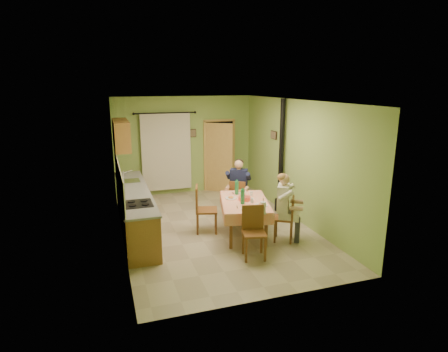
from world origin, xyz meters
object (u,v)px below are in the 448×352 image
object	(u,v)px
chair_far	(238,206)
chair_near	(254,243)
chair_right	(284,227)
stove_flue	(281,171)
man_right	(285,200)
dining_table	(245,218)
man_far	(238,182)
chair_left	(206,218)

from	to	relation	value
chair_far	chair_near	xyz separation A→B (m)	(-0.47, -2.11, 0.00)
chair_right	stove_flue	xyz separation A→B (m)	(0.75, 1.72, 0.74)
chair_near	stove_flue	distance (m)	2.87
man_right	dining_table	bearing A→B (deg)	82.40
dining_table	chair_far	bearing A→B (deg)	91.33
chair_right	man_right	world-z (taller)	man_right
man_far	man_right	world-z (taller)	same
chair_right	chair_left	bearing A→B (deg)	85.92
chair_right	chair_far	bearing A→B (deg)	45.78
dining_table	man_far	size ratio (longest dim) A/B	1.28
man_far	dining_table	bearing A→B (deg)	-73.80
chair_left	stove_flue	distance (m)	2.39
man_far	man_right	distance (m)	1.64
stove_flue	dining_table	bearing A→B (deg)	-139.95
chair_right	man_right	xyz separation A→B (m)	(-0.01, 0.01, 0.59)
chair_left	man_right	distance (m)	1.79
chair_right	man_far	world-z (taller)	man_far
stove_flue	chair_left	bearing A→B (deg)	-160.92
stove_flue	chair_right	bearing A→B (deg)	-113.63
dining_table	chair_left	world-z (taller)	chair_left
dining_table	chair_left	bearing A→B (deg)	162.79
dining_table	man_far	bearing A→B (deg)	91.14
man_far	chair_left	bearing A→B (deg)	-118.21
chair_left	man_right	bearing A→B (deg)	70.30
man_far	stove_flue	size ratio (longest dim) A/B	0.50
chair_left	man_far	size ratio (longest dim) A/B	0.73
dining_table	stove_flue	world-z (taller)	stove_flue
dining_table	chair_near	distance (m)	1.08
chair_left	man_far	bearing A→B (deg)	137.66
dining_table	stove_flue	xyz separation A→B (m)	(1.42, 1.19, 0.64)
chair_right	chair_left	distance (m)	1.70
chair_far	man_right	bearing A→B (deg)	-45.98
chair_near	chair_right	bearing A→B (deg)	-137.50
chair_right	man_far	distance (m)	1.75
chair_near	chair_right	size ratio (longest dim) A/B	1.04
dining_table	chair_right	world-z (taller)	chair_right
chair_far	chair_right	bearing A→B (deg)	-45.68
man_right	stove_flue	world-z (taller)	stove_flue
dining_table	man_right	world-z (taller)	man_right
dining_table	chair_right	distance (m)	0.86
chair_right	chair_left	world-z (taller)	chair_left
chair_far	chair_near	bearing A→B (deg)	-73.01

